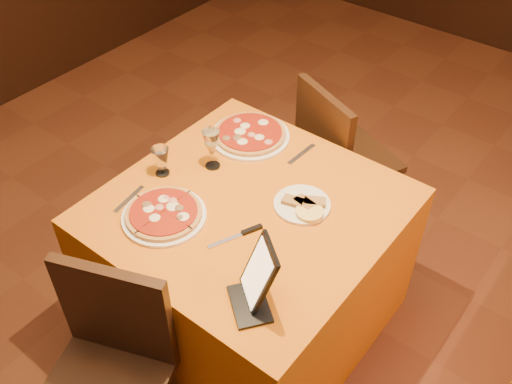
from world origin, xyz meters
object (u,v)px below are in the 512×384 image
Objects in this scene: main_table at (250,265)px; wine_glass at (212,149)px; chair_main_far at (349,159)px; tablet at (259,273)px; water_glass at (161,161)px; pizza_far at (250,135)px; pizza_near at (164,215)px.

wine_glass reaches higher than main_table.
wine_glass reaches higher than chair_main_far.
tablet is (0.31, -0.33, 0.49)m from main_table.
wine_glass is 1.46× the size of water_glass.
wine_glass reaches higher than water_glass.
wine_glass is 0.78× the size of tablet.
wine_glass reaches higher than pizza_far.
chair_main_far reaches higher than pizza_far.
chair_main_far is 4.79× the size of wine_glass.
main_table is 0.59m from pizza_far.
wine_glass is (-0.27, -0.74, 0.39)m from chair_main_far.
main_table is at bearing 112.27° from chair_main_far.
tablet is at bearing -47.14° from main_table.
chair_main_far reaches higher than main_table.
pizza_near is 0.54m from tablet.
chair_main_far is (0.00, 0.83, 0.08)m from main_table.
pizza_far is at bearing 72.62° from water_glass.
pizza_near is at bearing -43.66° from water_glass.
water_glass is (-0.41, -0.91, 0.36)m from chair_main_far.
pizza_far is (-0.06, 0.61, 0.00)m from pizza_near.
pizza_near is 1.75× the size of wine_glass.
pizza_near is at bearing -150.66° from tablet.
wine_glass is at bearing 99.40° from pizza_near.
water_glass is at bearing -162.63° from tablet.
pizza_near is 0.37m from wine_glass.
chair_main_far is 0.63m from pizza_far.
tablet is at bearing -49.40° from pizza_far.
main_table is 0.61m from water_glass.
chair_main_far is at bearing 90.00° from main_table.
pizza_far reaches higher than main_table.
tablet reaches higher than pizza_far.
tablet reaches higher than pizza_near.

